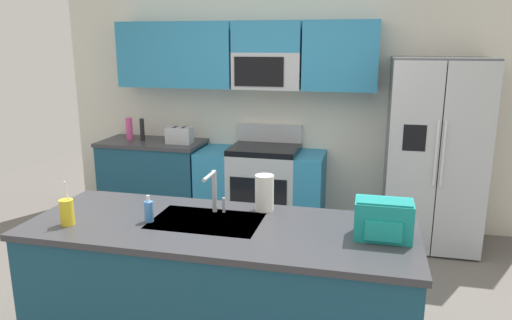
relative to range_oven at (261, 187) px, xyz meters
name	(u,v)px	position (x,y,z in m)	size (l,w,h in m)	color
ground_plane	(236,314)	(0.22, -1.80, -0.44)	(9.00, 9.00, 0.00)	#66605B
kitchen_wall_unit	(274,90)	(0.08, 0.28, 1.03)	(5.20, 0.43, 2.60)	silver
back_counter	(154,179)	(-1.27, 0.00, 0.01)	(1.16, 0.63, 0.90)	navy
range_oven	(261,187)	(0.00, 0.00, 0.00)	(1.36, 0.61, 1.10)	#B7BABF
refrigerator	(434,154)	(1.74, -0.07, 0.48)	(0.90, 0.76, 1.85)	#4C4F54
island_counter	(220,291)	(0.26, -2.28, 0.01)	(2.38, 0.90, 0.90)	navy
toaster	(180,135)	(-0.91, -0.05, 0.55)	(0.28, 0.16, 0.18)	#B7BABF
pepper_mill	(142,130)	(-1.38, 0.00, 0.58)	(0.05, 0.05, 0.25)	black
bottle_pink	(129,129)	(-1.56, 0.03, 0.58)	(0.07, 0.07, 0.25)	#EA4C93
sink_faucet	(214,188)	(0.16, -2.09, 0.62)	(0.08, 0.21, 0.28)	#B7BABF
drink_cup_yellow	(67,212)	(-0.64, -2.49, 0.54)	(0.08, 0.08, 0.28)	yellow
soap_dispenser	(149,211)	(-0.18, -2.33, 0.53)	(0.06, 0.06, 0.17)	#4C8CD8
paper_towel_roll	(264,193)	(0.47, -1.95, 0.58)	(0.12, 0.12, 0.24)	white
backpack	(383,219)	(1.23, -2.26, 0.57)	(0.32, 0.22, 0.23)	teal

